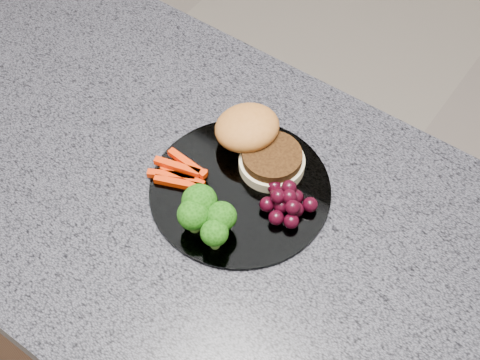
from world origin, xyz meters
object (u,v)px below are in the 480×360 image
(plate, at_px, (240,189))
(grape_bunch, at_px, (286,202))
(burger, at_px, (256,141))
(island_cabinet, at_px, (220,338))

(plate, distance_m, grape_bunch, 0.07)
(grape_bunch, bearing_deg, plate, -172.59)
(burger, bearing_deg, plate, -58.86)
(island_cabinet, relative_size, grape_bunch, 15.15)
(island_cabinet, distance_m, burger, 0.51)
(burger, distance_m, grape_bunch, 0.11)
(plate, bearing_deg, burger, 107.36)
(plate, distance_m, burger, 0.08)
(island_cabinet, xyz_separation_m, plate, (0.02, 0.05, 0.47))
(island_cabinet, height_order, grape_bunch, grape_bunch)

